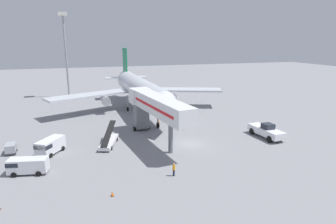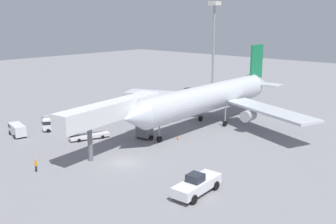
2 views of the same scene
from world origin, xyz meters
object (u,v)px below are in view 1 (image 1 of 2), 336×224
object	(u,v)px
jet_bridge	(155,106)
apron_light_mast	(65,39)
service_van_far_right	(50,146)
safety_cone_bravo	(112,194)
pushback_tug	(266,131)
baggage_cart_near_right	(11,148)
service_van_mid_center	(27,165)
safety_cone_charlie	(159,121)
airplane_at_gate	(139,89)
belt_loader_truck	(109,141)
ground_crew_worker_foreground	(174,169)

from	to	relation	value
jet_bridge	apron_light_mast	size ratio (longest dim) A/B	0.84
service_van_far_right	safety_cone_bravo	bearing A→B (deg)	-64.57
pushback_tug	apron_light_mast	xyz separation A→B (m)	(-33.23, 49.97, 15.90)
baggage_cart_near_right	safety_cone_bravo	size ratio (longest dim) A/B	4.44
service_van_mid_center	safety_cone_charlie	world-z (taller)	service_van_mid_center
safety_cone_charlie	airplane_at_gate	bearing A→B (deg)	96.74
belt_loader_truck	safety_cone_charlie	xyz separation A→B (m)	(11.41, 10.04, -0.45)
service_van_mid_center	apron_light_mast	distance (m)	55.11
safety_cone_bravo	airplane_at_gate	bearing A→B (deg)	72.87
airplane_at_gate	baggage_cart_near_right	distance (m)	32.39
baggage_cart_near_right	belt_loader_truck	bearing A→B (deg)	-4.14
safety_cone_bravo	safety_cone_charlie	bearing A→B (deg)	63.61
belt_loader_truck	baggage_cart_near_right	size ratio (longest dim) A/B	2.89
baggage_cart_near_right	ground_crew_worker_foreground	bearing A→B (deg)	-35.15
baggage_cart_near_right	ground_crew_worker_foreground	world-z (taller)	ground_crew_worker_foreground
baggage_cart_near_right	apron_light_mast	bearing A→B (deg)	79.54
jet_bridge	baggage_cart_near_right	size ratio (longest dim) A/B	8.34
baggage_cart_near_right	apron_light_mast	distance (m)	47.83
safety_cone_bravo	pushback_tug	bearing A→B (deg)	22.06
service_van_mid_center	ground_crew_worker_foreground	distance (m)	18.81
airplane_at_gate	jet_bridge	size ratio (longest dim) A/B	2.20
jet_bridge	service_van_far_right	world-z (taller)	jet_bridge
service_van_mid_center	baggage_cart_near_right	distance (m)	8.95
service_van_mid_center	safety_cone_bravo	xyz separation A→B (m)	(9.61, -8.97, -0.90)
airplane_at_gate	ground_crew_worker_foreground	bearing A→B (deg)	-95.84
safety_cone_bravo	service_van_far_right	bearing A→B (deg)	115.43
pushback_tug	belt_loader_truck	world-z (taller)	belt_loader_truck
jet_bridge	safety_cone_bravo	world-z (taller)	jet_bridge
airplane_at_gate	jet_bridge	world-z (taller)	airplane_at_gate
jet_bridge	service_van_far_right	xyz separation A→B (m)	(-16.68, -0.65, -4.81)
airplane_at_gate	belt_loader_truck	distance (m)	24.29
baggage_cart_near_right	ground_crew_worker_foreground	distance (m)	25.66
pushback_tug	apron_light_mast	world-z (taller)	apron_light_mast
service_van_mid_center	ground_crew_worker_foreground	world-z (taller)	service_van_mid_center
belt_loader_truck	service_van_far_right	xyz separation A→B (m)	(-8.89, -0.92, 0.52)
baggage_cart_near_right	service_van_far_right	bearing A→B (deg)	-19.21
belt_loader_truck	baggage_cart_near_right	xyz separation A→B (m)	(-14.55, 1.05, 0.06)
safety_cone_charlie	apron_light_mast	size ratio (longest dim) A/B	0.03
airplane_at_gate	safety_cone_bravo	bearing A→B (deg)	-107.13
belt_loader_truck	ground_crew_worker_foreground	size ratio (longest dim) A/B	4.06
safety_cone_bravo	safety_cone_charlie	xyz separation A→B (m)	(13.02, 26.25, 0.05)
belt_loader_truck	safety_cone_bravo	size ratio (longest dim) A/B	12.83
airplane_at_gate	apron_light_mast	world-z (taller)	apron_light_mast
safety_cone_charlie	apron_light_mast	xyz separation A→B (m)	(-17.80, 35.25, 16.78)
ground_crew_worker_foreground	safety_cone_charlie	bearing A→B (deg)	78.16
service_van_far_right	ground_crew_worker_foreground	bearing A→B (deg)	-39.88
belt_loader_truck	service_van_far_right	world-z (taller)	belt_loader_truck
safety_cone_charlie	ground_crew_worker_foreground	bearing A→B (deg)	-101.84
safety_cone_bravo	apron_light_mast	distance (m)	63.94
service_van_far_right	service_van_mid_center	xyz separation A→B (m)	(-2.34, -6.33, -0.11)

